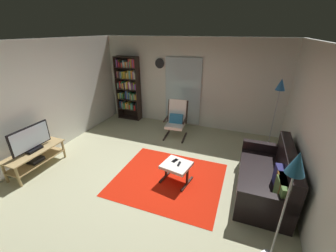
{
  "coord_description": "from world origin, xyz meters",
  "views": [
    {
      "loc": [
        1.64,
        -3.24,
        2.78
      ],
      "look_at": [
        0.08,
        0.89,
        0.78
      ],
      "focal_mm": 22.98,
      "sensor_mm": 36.0,
      "label": 1
    }
  ],
  "objects_px": {
    "tv_remote": "(179,164)",
    "wall_clock": "(160,63)",
    "lounge_armchair": "(176,118)",
    "cell_phone": "(175,161)",
    "television": "(31,140)",
    "floor_lamp_by_shelf": "(279,92)",
    "tv_stand": "(35,157)",
    "bookshelf_near_tv": "(128,86)",
    "floor_lamp_by_sofa": "(294,176)",
    "ottoman": "(176,167)",
    "leather_sofa": "(268,179)"
  },
  "relations": [
    {
      "from": "tv_remote",
      "to": "wall_clock",
      "type": "distance_m",
      "value": 3.46
    },
    {
      "from": "lounge_armchair",
      "to": "cell_phone",
      "type": "distance_m",
      "value": 1.91
    },
    {
      "from": "television",
      "to": "floor_lamp_by_shelf",
      "type": "relative_size",
      "value": 0.49
    },
    {
      "from": "tv_stand",
      "to": "television",
      "type": "distance_m",
      "value": 0.41
    },
    {
      "from": "bookshelf_near_tv",
      "to": "wall_clock",
      "type": "xyz_separation_m",
      "value": [
        1.06,
        0.13,
        0.76
      ]
    },
    {
      "from": "bookshelf_near_tv",
      "to": "lounge_armchair",
      "type": "height_order",
      "value": "bookshelf_near_tv"
    },
    {
      "from": "floor_lamp_by_sofa",
      "to": "floor_lamp_by_shelf",
      "type": "distance_m",
      "value": 3.18
    },
    {
      "from": "wall_clock",
      "to": "ottoman",
      "type": "bearing_deg",
      "value": -61.69
    },
    {
      "from": "leather_sofa",
      "to": "television",
      "type": "bearing_deg",
      "value": -168.64
    },
    {
      "from": "leather_sofa",
      "to": "ottoman",
      "type": "bearing_deg",
      "value": -171.38
    },
    {
      "from": "floor_lamp_by_shelf",
      "to": "tv_remote",
      "type": "bearing_deg",
      "value": -129.43
    },
    {
      "from": "floor_lamp_by_shelf",
      "to": "wall_clock",
      "type": "distance_m",
      "value": 3.34
    },
    {
      "from": "television",
      "to": "lounge_armchair",
      "type": "bearing_deg",
      "value": 48.47
    },
    {
      "from": "tv_remote",
      "to": "cell_phone",
      "type": "distance_m",
      "value": 0.14
    },
    {
      "from": "cell_phone",
      "to": "floor_lamp_by_shelf",
      "type": "relative_size",
      "value": 0.08
    },
    {
      "from": "floor_lamp_by_shelf",
      "to": "wall_clock",
      "type": "relative_size",
      "value": 6.11
    },
    {
      "from": "cell_phone",
      "to": "wall_clock",
      "type": "bearing_deg",
      "value": 138.63
    },
    {
      "from": "floor_lamp_by_sofa",
      "to": "bookshelf_near_tv",
      "type": "bearing_deg",
      "value": 138.7
    },
    {
      "from": "wall_clock",
      "to": "tv_stand",
      "type": "bearing_deg",
      "value": -112.95
    },
    {
      "from": "leather_sofa",
      "to": "floor_lamp_by_sofa",
      "type": "height_order",
      "value": "floor_lamp_by_sofa"
    },
    {
      "from": "television",
      "to": "floor_lamp_by_sofa",
      "type": "height_order",
      "value": "floor_lamp_by_sofa"
    },
    {
      "from": "lounge_armchair",
      "to": "ottoman",
      "type": "distance_m",
      "value": 2.02
    },
    {
      "from": "lounge_armchair",
      "to": "floor_lamp_by_sofa",
      "type": "bearing_deg",
      "value": -52.07
    },
    {
      "from": "bookshelf_near_tv",
      "to": "cell_phone",
      "type": "height_order",
      "value": "bookshelf_near_tv"
    },
    {
      "from": "floor_lamp_by_shelf",
      "to": "wall_clock",
      "type": "bearing_deg",
      "value": 168.6
    },
    {
      "from": "tv_stand",
      "to": "ottoman",
      "type": "bearing_deg",
      "value": 12.99
    },
    {
      "from": "lounge_armchair",
      "to": "ottoman",
      "type": "relative_size",
      "value": 1.71
    },
    {
      "from": "tv_remote",
      "to": "leather_sofa",
      "type": "bearing_deg",
      "value": 7.34
    },
    {
      "from": "cell_phone",
      "to": "floor_lamp_by_sofa",
      "type": "xyz_separation_m",
      "value": [
        1.74,
        -1.17,
        0.94
      ]
    },
    {
      "from": "lounge_armchair",
      "to": "tv_stand",
      "type": "bearing_deg",
      "value": -131.49
    },
    {
      "from": "floor_lamp_by_shelf",
      "to": "lounge_armchair",
      "type": "bearing_deg",
      "value": -175.49
    },
    {
      "from": "television",
      "to": "ottoman",
      "type": "distance_m",
      "value": 3.03
    },
    {
      "from": "tv_stand",
      "to": "tv_remote",
      "type": "relative_size",
      "value": 8.44
    },
    {
      "from": "cell_phone",
      "to": "wall_clock",
      "type": "xyz_separation_m",
      "value": [
        -1.42,
        2.66,
        1.44
      ]
    },
    {
      "from": "lounge_armchair",
      "to": "wall_clock",
      "type": "distance_m",
      "value": 1.77
    },
    {
      "from": "television",
      "to": "bookshelf_near_tv",
      "type": "distance_m",
      "value": 3.34
    },
    {
      "from": "bookshelf_near_tv",
      "to": "cell_phone",
      "type": "bearing_deg",
      "value": -45.62
    },
    {
      "from": "tv_stand",
      "to": "television",
      "type": "xyz_separation_m",
      "value": [
        0.0,
        0.01,
        0.41
      ]
    },
    {
      "from": "leather_sofa",
      "to": "floor_lamp_by_shelf",
      "type": "height_order",
      "value": "floor_lamp_by_shelf"
    },
    {
      "from": "tv_remote",
      "to": "wall_clock",
      "type": "bearing_deg",
      "value": 117.84
    },
    {
      "from": "bookshelf_near_tv",
      "to": "ottoman",
      "type": "height_order",
      "value": "bookshelf_near_tv"
    },
    {
      "from": "bookshelf_near_tv",
      "to": "tv_remote",
      "type": "distance_m",
      "value": 3.74
    },
    {
      "from": "cell_phone",
      "to": "television",
      "type": "bearing_deg",
      "value": -144.55
    },
    {
      "from": "tv_remote",
      "to": "floor_lamp_by_sofa",
      "type": "height_order",
      "value": "floor_lamp_by_sofa"
    },
    {
      "from": "ottoman",
      "to": "tv_remote",
      "type": "bearing_deg",
      "value": 7.43
    },
    {
      "from": "leather_sofa",
      "to": "wall_clock",
      "type": "distance_m",
      "value": 4.29
    },
    {
      "from": "tv_stand",
      "to": "bookshelf_near_tv",
      "type": "xyz_separation_m",
      "value": [
        0.39,
        3.3,
        0.79
      ]
    },
    {
      "from": "ottoman",
      "to": "bookshelf_near_tv",
      "type": "bearing_deg",
      "value": 134.06
    },
    {
      "from": "ottoman",
      "to": "cell_phone",
      "type": "relative_size",
      "value": 4.27
    },
    {
      "from": "tv_stand",
      "to": "wall_clock",
      "type": "bearing_deg",
      "value": 67.05
    }
  ]
}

